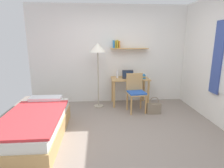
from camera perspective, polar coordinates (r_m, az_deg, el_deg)
ground_plane at (r=3.49m, az=2.67°, el=-15.65°), size 5.28×5.28×0.00m
wall_back at (r=5.08m, az=0.04°, el=8.99°), size 4.40×0.27×2.60m
bed at (r=3.57m, az=-22.44°, el=-11.77°), size 0.94×1.88×0.54m
desk at (r=4.93m, az=5.53°, el=0.29°), size 0.98×0.57×0.72m
desk_chair at (r=4.48m, az=7.34°, el=-2.08°), size 0.47×0.46×0.91m
standing_lamp at (r=4.61m, az=-4.42°, el=10.15°), size 0.41×0.41×1.63m
laptop at (r=4.91m, az=4.95°, el=2.48°), size 0.31×0.22×0.20m
water_bottle at (r=4.87m, az=1.64°, el=3.06°), size 0.06×0.06×0.21m
book_stack at (r=4.90m, az=9.07°, el=2.35°), size 0.20×0.24×0.10m
handbag at (r=4.49m, az=12.76°, el=-7.23°), size 0.32×0.11×0.41m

